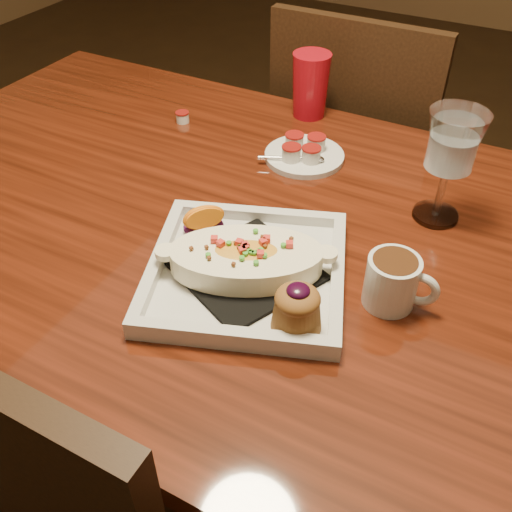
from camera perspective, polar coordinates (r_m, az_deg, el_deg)
The scene contains 9 objects.
floor at distance 1.53m, azimuth -0.94°, elevation -19.34°, with size 7.00×7.00×0.00m, color black.
table at distance 1.02m, azimuth -1.34°, elevation -0.68°, with size 1.50×0.90×0.75m.
chair_far at distance 1.58m, azimuth 10.05°, elevation 8.75°, with size 0.42×0.42×0.93m.
plate at distance 0.82m, azimuth -0.62°, elevation -1.21°, with size 0.36×0.36×0.08m.
coffee_mug at distance 0.80m, azimuth 13.59°, elevation -2.38°, with size 0.10×0.07×0.08m.
goblet at distance 0.94m, azimuth 19.03°, elevation 10.21°, with size 0.09×0.09×0.19m.
saucer at distance 1.12m, azimuth 4.73°, elevation 10.21°, with size 0.15×0.15×0.10m.
creamer_loose at distance 1.26m, azimuth -7.36°, elevation 13.63°, with size 0.03×0.03×0.02m.
red_tumbler at distance 1.26m, azimuth 5.46°, elevation 16.63°, with size 0.08×0.08×0.13m, color #AE0C1A.
Camera 1 is at (0.38, -0.66, 1.33)m, focal length 40.00 mm.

